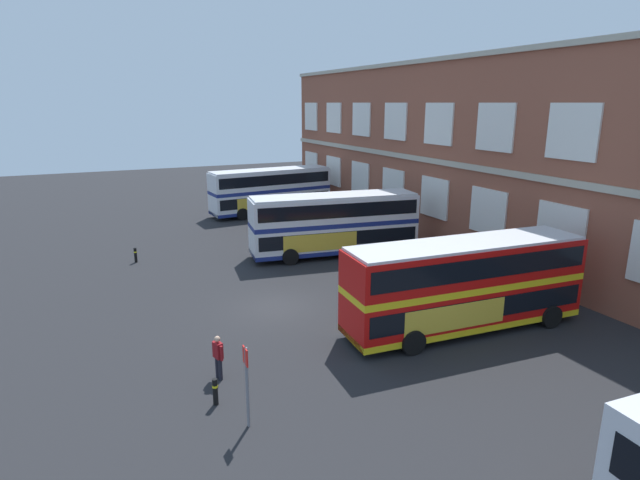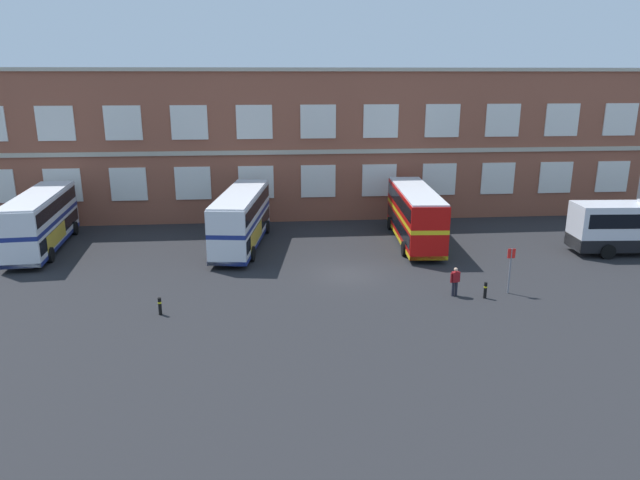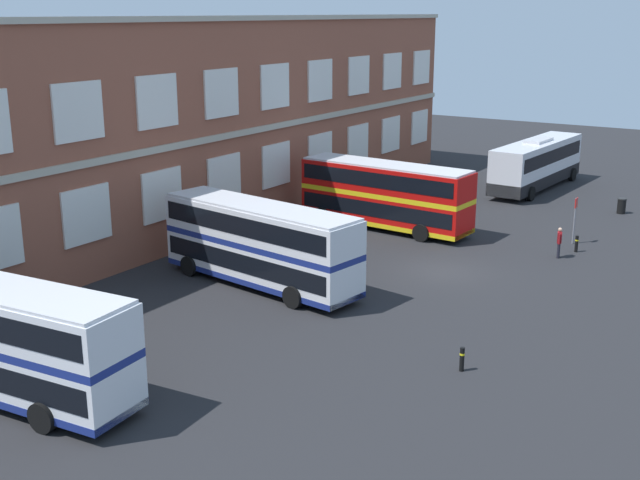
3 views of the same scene
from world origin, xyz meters
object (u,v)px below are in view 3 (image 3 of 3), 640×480
(double_decker_middle, at_px, (260,243))
(bus_stand_flag, at_px, (575,216))
(touring_coach, at_px, (537,164))
(safety_bollard_west, at_px, (462,359))
(waiting_passenger, at_px, (559,241))
(safety_bollard_east, at_px, (577,244))
(double_decker_far, at_px, (385,194))
(station_litter_bin, at_px, (622,206))

(double_decker_middle, distance_m, bus_stand_flag, 19.09)
(touring_coach, distance_m, safety_bollard_west, 34.08)
(double_decker_middle, distance_m, safety_bollard_west, 12.88)
(waiting_passenger, height_order, safety_bollard_east, waiting_passenger)
(waiting_passenger, distance_m, safety_bollard_west, 16.38)
(double_decker_far, xyz_separation_m, waiting_passenger, (-0.36, -10.95, -1.22))
(double_decker_middle, xyz_separation_m, double_decker_far, (12.86, 0.02, 0.00))
(double_decker_far, height_order, bus_stand_flag, double_decker_far)
(station_litter_bin, bearing_deg, touring_coach, 58.33)
(bus_stand_flag, relative_size, safety_bollard_west, 2.84)
(touring_coach, height_order, waiting_passenger, touring_coach)
(bus_stand_flag, bearing_deg, safety_bollard_west, -175.96)
(double_decker_middle, relative_size, bus_stand_flag, 4.17)
(double_decker_middle, relative_size, safety_bollard_west, 11.84)
(double_decker_middle, bearing_deg, safety_bollard_east, -39.06)
(bus_stand_flag, relative_size, safety_bollard_east, 2.84)
(waiting_passenger, relative_size, station_litter_bin, 1.65)
(double_decker_middle, height_order, touring_coach, double_decker_middle)
(waiting_passenger, distance_m, station_litter_bin, 12.25)
(double_decker_far, bearing_deg, station_litter_bin, -44.06)
(double_decker_middle, bearing_deg, double_decker_far, 0.10)
(waiting_passenger, bearing_deg, double_decker_middle, 138.84)
(touring_coach, relative_size, safety_bollard_west, 12.77)
(safety_bollard_west, bearing_deg, station_litter_bin, 1.45)
(touring_coach, xyz_separation_m, safety_bollard_east, (-15.15, -7.32, -1.42))
(double_decker_middle, bearing_deg, bus_stand_flag, -34.50)
(double_decker_middle, xyz_separation_m, safety_bollard_east, (14.11, -11.45, -1.66))
(touring_coach, xyz_separation_m, station_litter_bin, (-4.53, -7.34, -1.39))
(bus_stand_flag, bearing_deg, double_decker_middle, 145.50)
(bus_stand_flag, distance_m, safety_bollard_west, 19.63)
(bus_stand_flag, height_order, station_litter_bin, bus_stand_flag)
(touring_coach, height_order, bus_stand_flag, touring_coach)
(double_decker_middle, xyz_separation_m, touring_coach, (29.26, -4.13, -0.24))
(station_litter_bin, height_order, safety_bollard_west, station_litter_bin)
(touring_coach, height_order, station_litter_bin, touring_coach)
(bus_stand_flag, bearing_deg, waiting_passenger, -177.90)
(double_decker_middle, height_order, waiting_passenger, double_decker_middle)
(touring_coach, bearing_deg, waiting_passenger, -157.92)
(touring_coach, relative_size, waiting_passenger, 7.14)
(double_decker_far, xyz_separation_m, station_litter_bin, (11.87, -11.49, -1.63))
(double_decker_middle, relative_size, safety_bollard_east, 11.84)
(waiting_passenger, bearing_deg, bus_stand_flag, 2.10)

